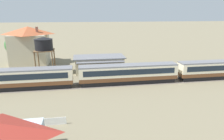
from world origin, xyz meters
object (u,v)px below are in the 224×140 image
Objects in this scene: water_tower at (44,44)px; station_building at (99,64)px; station_house_terracotta_roof at (30,45)px; yard_tree_1 at (14,45)px; passenger_train at (77,75)px.

station_building is at bearing 2.87° from water_tower.
station_house_terracotta_roof is 1.19× the size of water_tower.
yard_tree_1 is at bearing 156.09° from station_house_terracotta_roof.
station_building is 21.48m from station_house_terracotta_roof.
water_tower is at bearing -62.67° from station_house_terracotta_roof.
station_building is 1.60× the size of yard_tree_1.
water_tower reaches higher than yard_tree_1.
passenger_train is 10.94× the size of yard_tree_1.
water_tower is 17.03m from yard_tree_1.
station_house_terracotta_roof reaches higher than water_tower.
passenger_train is 9.52× the size of water_tower.
passenger_train is 12.60m from water_tower.
station_building is 1.40× the size of water_tower.
station_house_terracotta_roof is at bearing 123.13° from passenger_train.
station_building is (5.32, 9.59, -0.25)m from passenger_train.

